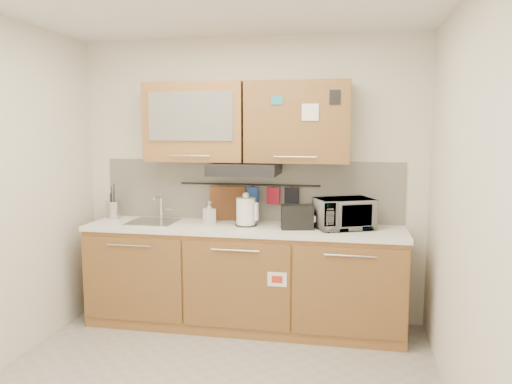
% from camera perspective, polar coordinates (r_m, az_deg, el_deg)
% --- Properties ---
extents(wall_back, '(3.20, 0.00, 3.20)m').
position_cam_1_polar(wall_back, '(4.66, -0.66, 1.42)').
color(wall_back, silver).
rests_on(wall_back, ground).
extents(wall_right, '(0.00, 3.00, 3.00)m').
position_cam_1_polar(wall_right, '(3.15, 23.13, -2.06)').
color(wall_right, silver).
rests_on(wall_right, ground).
extents(base_cabinet, '(2.80, 0.64, 0.88)m').
position_cam_1_polar(base_cabinet, '(4.55, -1.43, -10.28)').
color(base_cabinet, '#AB753C').
rests_on(base_cabinet, floor).
extents(countertop, '(2.82, 0.62, 0.04)m').
position_cam_1_polar(countertop, '(4.42, -1.46, -4.16)').
color(countertop, white).
rests_on(countertop, base_cabinet).
extents(backsplash, '(2.80, 0.02, 0.56)m').
position_cam_1_polar(backsplash, '(4.66, -0.69, 0.18)').
color(backsplash, silver).
rests_on(backsplash, countertop).
extents(upper_cabinets, '(1.82, 0.37, 0.70)m').
position_cam_1_polar(upper_cabinets, '(4.46, -1.19, 7.98)').
color(upper_cabinets, '#AB753C').
rests_on(upper_cabinets, wall_back).
extents(range_hood, '(0.60, 0.46, 0.10)m').
position_cam_1_polar(range_hood, '(4.40, -1.31, 2.64)').
color(range_hood, black).
rests_on(range_hood, upper_cabinets).
extents(sink, '(0.42, 0.40, 0.26)m').
position_cam_1_polar(sink, '(4.68, -11.64, -3.35)').
color(sink, silver).
rests_on(sink, countertop).
extents(utensil_rail, '(1.30, 0.02, 0.02)m').
position_cam_1_polar(utensil_rail, '(4.61, -0.79, 0.86)').
color(utensil_rail, black).
rests_on(utensil_rail, backsplash).
extents(utensil_crock, '(0.17, 0.17, 0.33)m').
position_cam_1_polar(utensil_crock, '(4.96, -15.97, -1.94)').
color(utensil_crock, '#BCBBC0').
rests_on(utensil_crock, countertop).
extents(kettle, '(0.22, 0.21, 0.30)m').
position_cam_1_polar(kettle, '(4.41, -1.15, -2.34)').
color(kettle, white).
rests_on(kettle, countertop).
extents(toaster, '(0.30, 0.21, 0.21)m').
position_cam_1_polar(toaster, '(4.29, 4.71, -2.83)').
color(toaster, black).
rests_on(toaster, countertop).
extents(microwave, '(0.56, 0.49, 0.26)m').
position_cam_1_polar(microwave, '(4.34, 10.00, -2.45)').
color(microwave, '#999999').
rests_on(microwave, countertop).
extents(soap_bottle, '(0.13, 0.13, 0.20)m').
position_cam_1_polar(soap_bottle, '(4.55, -5.35, -2.32)').
color(soap_bottle, '#999999').
rests_on(soap_bottle, countertop).
extents(cutting_board, '(0.33, 0.08, 0.41)m').
position_cam_1_polar(cutting_board, '(4.67, -3.25, -1.87)').
color(cutting_board, brown).
rests_on(cutting_board, utensil_rail).
extents(oven_mitt, '(0.12, 0.07, 0.19)m').
position_cam_1_polar(oven_mitt, '(4.61, -0.39, -0.57)').
color(oven_mitt, '#22449C').
rests_on(oven_mitt, utensil_rail).
extents(dark_pouch, '(0.13, 0.04, 0.20)m').
position_cam_1_polar(dark_pouch, '(4.55, 4.09, -0.79)').
color(dark_pouch, black).
rests_on(dark_pouch, utensil_rail).
extents(pot_holder, '(0.13, 0.04, 0.15)m').
position_cam_1_polar(pot_holder, '(4.57, 1.98, -0.43)').
color(pot_holder, '#A9162E').
rests_on(pot_holder, utensil_rail).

